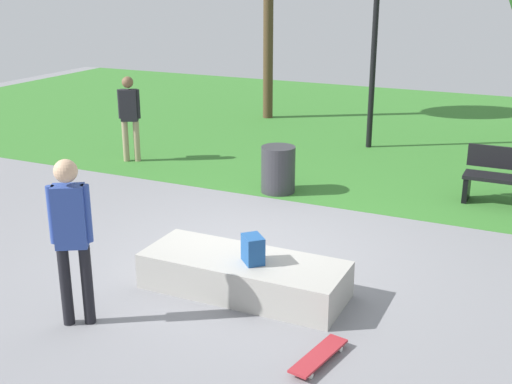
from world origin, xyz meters
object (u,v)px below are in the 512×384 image
at_px(trash_bin, 278,169).
at_px(concrete_ledge, 244,275).
at_px(skateboard_by_ledge, 319,356).
at_px(backpack_on_ledge, 253,249).
at_px(lamp_post, 375,22).
at_px(skater_performing_trick, 71,229).
at_px(pedestrian_with_backpack, 130,111).

bearing_deg(trash_bin, concrete_ledge, -72.89).
height_order(concrete_ledge, trash_bin, trash_bin).
bearing_deg(trash_bin, skateboard_by_ledge, -62.43).
height_order(backpack_on_ledge, lamp_post, lamp_post).
distance_m(skater_performing_trick, trash_bin, 5.02).
bearing_deg(concrete_ledge, trash_bin, 107.11).
height_order(concrete_ledge, skateboard_by_ledge, concrete_ledge).
height_order(skateboard_by_ledge, lamp_post, lamp_post).
bearing_deg(skater_performing_trick, backpack_on_ledge, 43.34).
xyz_separation_m(skateboard_by_ledge, pedestrian_with_backpack, (-5.81, 5.17, 0.95)).
bearing_deg(lamp_post, backpack_on_ledge, -84.64).
relative_size(concrete_ledge, skateboard_by_ledge, 2.90).
bearing_deg(skateboard_by_ledge, lamp_post, 102.55).
bearing_deg(trash_bin, pedestrian_with_backpack, 170.38).
distance_m(concrete_ledge, lamp_post, 7.63).
distance_m(skateboard_by_ledge, lamp_post, 8.81).
relative_size(concrete_ledge, pedestrian_with_backpack, 1.42).
bearing_deg(lamp_post, pedestrian_with_backpack, -142.41).
relative_size(skater_performing_trick, lamp_post, 0.42).
relative_size(skateboard_by_ledge, pedestrian_with_backpack, 0.49).
xyz_separation_m(backpack_on_ledge, skateboard_by_ledge, (1.15, -0.95, -0.52)).
height_order(concrete_ledge, backpack_on_ledge, backpack_on_ledge).
relative_size(skater_performing_trick, skateboard_by_ledge, 2.20).
bearing_deg(pedestrian_with_backpack, skater_performing_trick, -59.68).
bearing_deg(trash_bin, lamp_post, 81.17).
relative_size(concrete_ledge, trash_bin, 3.00).
bearing_deg(skater_performing_trick, trash_bin, 88.09).
relative_size(lamp_post, trash_bin, 5.42).
relative_size(skateboard_by_ledge, trash_bin, 1.03).
relative_size(backpack_on_ledge, trash_bin, 0.40).
bearing_deg(concrete_ledge, backpack_on_ledge, -21.54).
xyz_separation_m(lamp_post, trash_bin, (-0.57, -3.64, -2.22)).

